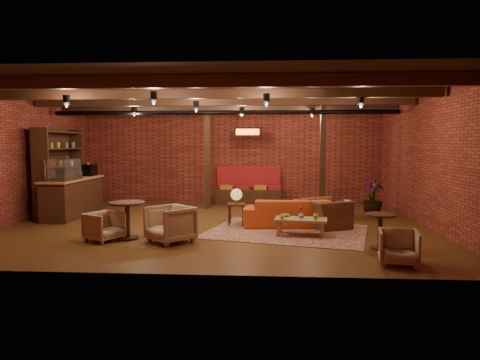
# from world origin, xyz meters

# --- Properties ---
(floor) EXTENTS (10.00, 10.00, 0.00)m
(floor) POSITION_xyz_m (0.00, 0.00, 0.00)
(floor) COLOR #402910
(floor) RESTS_ON ground
(ceiling) EXTENTS (10.00, 8.00, 0.02)m
(ceiling) POSITION_xyz_m (0.00, 0.00, 3.20)
(ceiling) COLOR black
(ceiling) RESTS_ON wall_back
(wall_back) EXTENTS (10.00, 0.02, 3.20)m
(wall_back) POSITION_xyz_m (0.00, 4.00, 1.60)
(wall_back) COLOR maroon
(wall_back) RESTS_ON ground
(wall_front) EXTENTS (10.00, 0.02, 3.20)m
(wall_front) POSITION_xyz_m (0.00, -4.00, 1.60)
(wall_front) COLOR maroon
(wall_front) RESTS_ON ground
(wall_left) EXTENTS (0.02, 8.00, 3.20)m
(wall_left) POSITION_xyz_m (-5.00, 0.00, 1.60)
(wall_left) COLOR maroon
(wall_left) RESTS_ON ground
(wall_right) EXTENTS (0.02, 8.00, 3.20)m
(wall_right) POSITION_xyz_m (5.00, 0.00, 1.60)
(wall_right) COLOR maroon
(wall_right) RESTS_ON ground
(ceiling_beams) EXTENTS (9.80, 6.40, 0.22)m
(ceiling_beams) POSITION_xyz_m (0.00, 0.00, 3.08)
(ceiling_beams) COLOR #321E10
(ceiling_beams) RESTS_ON ceiling
(ceiling_pipe) EXTENTS (9.60, 0.12, 0.12)m
(ceiling_pipe) POSITION_xyz_m (0.00, 1.60, 2.85)
(ceiling_pipe) COLOR black
(ceiling_pipe) RESTS_ON ceiling
(post_left) EXTENTS (0.16, 0.16, 3.20)m
(post_left) POSITION_xyz_m (-0.60, 2.60, 1.60)
(post_left) COLOR #321E10
(post_left) RESTS_ON ground
(post_right) EXTENTS (0.16, 0.16, 3.20)m
(post_right) POSITION_xyz_m (2.80, 2.00, 1.60)
(post_right) COLOR #321E10
(post_right) RESTS_ON ground
(service_counter) EXTENTS (0.80, 2.50, 1.60)m
(service_counter) POSITION_xyz_m (-4.10, 1.00, 0.80)
(service_counter) COLOR #321E10
(service_counter) RESTS_ON ground
(plant_counter) EXTENTS (0.35, 0.39, 0.30)m
(plant_counter) POSITION_xyz_m (-4.00, 1.20, 1.22)
(plant_counter) COLOR #337F33
(plant_counter) RESTS_ON service_counter
(shelving_hutch) EXTENTS (0.52, 2.00, 2.40)m
(shelving_hutch) POSITION_xyz_m (-4.50, 1.10, 1.20)
(shelving_hutch) COLOR #321E10
(shelving_hutch) RESTS_ON ground
(banquette) EXTENTS (2.10, 0.70, 1.00)m
(banquette) POSITION_xyz_m (0.60, 3.55, 0.50)
(banquette) COLOR maroon
(banquette) RESTS_ON ground
(service_sign) EXTENTS (0.86, 0.06, 0.30)m
(service_sign) POSITION_xyz_m (0.60, 3.10, 2.35)
(service_sign) COLOR #E04E16
(service_sign) RESTS_ON ceiling
(ceiling_spotlights) EXTENTS (6.40, 4.40, 0.28)m
(ceiling_spotlights) POSITION_xyz_m (0.00, 0.00, 2.86)
(ceiling_spotlights) COLOR black
(ceiling_spotlights) RESTS_ON ceiling
(rug) EXTENTS (3.99, 3.41, 0.01)m
(rug) POSITION_xyz_m (1.67, -0.72, 0.01)
(rug) COLOR maroon
(rug) RESTS_ON floor
(sofa) EXTENTS (2.37, 1.07, 0.68)m
(sofa) POSITION_xyz_m (1.80, -0.04, 0.34)
(sofa) COLOR #B64219
(sofa) RESTS_ON floor
(coffee_table) EXTENTS (1.18, 0.70, 0.63)m
(coffee_table) POSITION_xyz_m (1.95, -1.12, 0.34)
(coffee_table) COLOR #8E6242
(coffee_table) RESTS_ON floor
(side_table_lamp) EXTENTS (0.43, 0.43, 0.89)m
(side_table_lamp) POSITION_xyz_m (0.47, 0.02, 0.68)
(side_table_lamp) COLOR #321E10
(side_table_lamp) RESTS_ON floor
(round_table_left) EXTENTS (0.75, 0.75, 0.78)m
(round_table_left) POSITION_xyz_m (-1.70, -1.66, 0.53)
(round_table_left) COLOR #321E10
(round_table_left) RESTS_ON floor
(armchair_a) EXTENTS (0.83, 0.85, 0.66)m
(armchair_a) POSITION_xyz_m (-2.12, -1.84, 0.33)
(armchair_a) COLOR beige
(armchair_a) RESTS_ON floor
(armchair_b) EXTENTS (1.09, 1.08, 0.82)m
(armchair_b) POSITION_xyz_m (-0.73, -1.90, 0.41)
(armchair_b) COLOR beige
(armchair_b) RESTS_ON floor
(armchair_right) EXTENTS (1.04, 1.23, 0.91)m
(armchair_right) POSITION_xyz_m (2.61, -0.21, 0.46)
(armchair_right) COLOR brown
(armchair_right) RESTS_ON floor
(side_table_book) EXTENTS (0.47, 0.47, 0.50)m
(side_table_book) POSITION_xyz_m (3.25, 1.03, 0.44)
(side_table_book) COLOR #321E10
(side_table_book) RESTS_ON floor
(round_table_right) EXTENTS (0.58, 0.58, 0.68)m
(round_table_right) POSITION_xyz_m (3.36, -2.20, 0.45)
(round_table_right) COLOR #321E10
(round_table_right) RESTS_ON floor
(armchair_far) EXTENTS (0.72, 0.69, 0.64)m
(armchair_far) POSITION_xyz_m (3.40, -3.23, 0.32)
(armchair_far) COLOR beige
(armchair_far) RESTS_ON floor
(plant_tall) EXTENTS (1.86, 1.86, 2.93)m
(plant_tall) POSITION_xyz_m (4.14, 1.60, 1.46)
(plant_tall) COLOR #4C7F4C
(plant_tall) RESTS_ON floor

